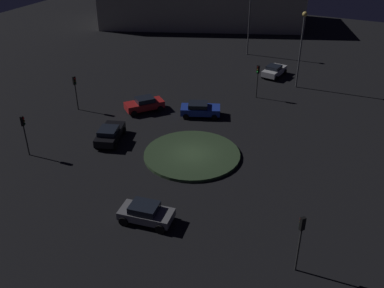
{
  "coord_description": "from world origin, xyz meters",
  "views": [
    {
      "loc": [
        -30.63,
        -14.44,
        20.53
      ],
      "look_at": [
        0.0,
        0.0,
        1.23
      ],
      "focal_mm": 41.06,
      "sensor_mm": 36.0,
      "label": 1
    }
  ],
  "objects": [
    {
      "name": "traffic_light_north",
      "position": [
        3.54,
        15.45,
        2.73
      ],
      "size": [
        0.34,
        0.38,
        3.82
      ],
      "rotation": [
        0.0,
        0.0,
        -1.8
      ],
      "color": "#2D2D2D",
      "rests_on": "ground_plane"
    },
    {
      "name": "ground_plane",
      "position": [
        0.0,
        0.0,
        0.0
      ],
      "size": [
        115.95,
        115.95,
        0.0
      ],
      "primitive_type": "plane",
      "color": "black"
    },
    {
      "name": "streetlamp_east_near",
      "position": [
        29.61,
        4.97,
        6.22
      ],
      "size": [
        0.56,
        0.56,
        9.41
      ],
      "color": "#4C4C51",
      "rests_on": "ground_plane"
    },
    {
      "name": "streetlamp_east",
      "position": [
        20.15,
        -4.57,
        6.16
      ],
      "size": [
        0.58,
        0.58,
        9.09
      ],
      "color": "#4C4C51",
      "rests_on": "ground_plane"
    },
    {
      "name": "car_black",
      "position": [
        -0.82,
        8.26,
        0.77
      ],
      "size": [
        4.7,
        3.15,
        1.49
      ],
      "rotation": [
        0.0,
        0.0,
        0.31
      ],
      "color": "black",
      "rests_on": "ground_plane"
    },
    {
      "name": "car_grey",
      "position": [
        -9.65,
        -0.9,
        0.78
      ],
      "size": [
        2.49,
        4.05,
        1.46
      ],
      "rotation": [
        0.0,
        0.0,
        1.71
      ],
      "color": "slate",
      "rests_on": "ground_plane"
    },
    {
      "name": "roundabout_island",
      "position": [
        0.0,
        0.0,
        0.14
      ],
      "size": [
        8.68,
        8.68,
        0.27
      ],
      "primitive_type": "cylinder",
      "color": "#2D4228",
      "rests_on": "ground_plane"
    },
    {
      "name": "store_building",
      "position": [
        43.73,
        18.6,
        3.87
      ],
      "size": [
        26.1,
        37.76,
        7.74
      ],
      "rotation": [
        0.0,
        0.0,
        1.94
      ],
      "color": "#B7B299",
      "rests_on": "ground_plane"
    },
    {
      "name": "car_silver",
      "position": [
        22.58,
        -1.08,
        0.77
      ],
      "size": [
        4.21,
        2.54,
        1.47
      ],
      "rotation": [
        0.0,
        0.0,
        -0.14
      ],
      "color": "silver",
      "rests_on": "ground_plane"
    },
    {
      "name": "traffic_light_east",
      "position": [
        14.99,
        -1.15,
        2.77
      ],
      "size": [
        0.37,
        0.32,
        3.88
      ],
      "rotation": [
        0.0,
        0.0,
        3.07
      ],
      "color": "#2D2D2D",
      "rests_on": "ground_plane"
    },
    {
      "name": "traffic_light_northwest",
      "position": [
        -6.12,
        13.38,
        2.77
      ],
      "size": [
        0.36,
        0.39,
        3.88
      ],
      "rotation": [
        0.0,
        0.0,
        -1.14
      ],
      "color": "#2D2D2D",
      "rests_on": "ground_plane"
    },
    {
      "name": "car_blue",
      "position": [
        7.82,
        2.76,
        0.77
      ],
      "size": [
        3.31,
        4.54,
        1.48
      ],
      "rotation": [
        0.0,
        0.0,
        -1.19
      ],
      "color": "#1E38A5",
      "rests_on": "ground_plane"
    },
    {
      "name": "traffic_light_southwest",
      "position": [
        -9.73,
        -11.75,
        2.97
      ],
      "size": [
        0.38,
        0.39,
        4.18
      ],
      "rotation": [
        0.0,
        0.0,
        0.88
      ],
      "color": "#2D2D2D",
      "rests_on": "ground_plane"
    },
    {
      "name": "car_red",
      "position": [
        6.38,
        8.7,
        0.8
      ],
      "size": [
        4.29,
        3.99,
        1.55
      ],
      "rotation": [
        0.0,
        0.0,
        -0.7
      ],
      "color": "red",
      "rests_on": "ground_plane"
    }
  ]
}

